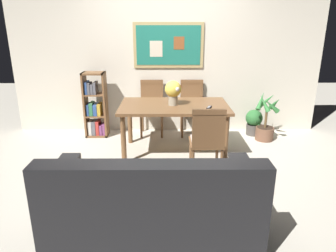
{
  "coord_description": "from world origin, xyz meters",
  "views": [
    {
      "loc": [
        -0.02,
        -3.82,
        1.83
      ],
      "look_at": [
        0.01,
        -0.28,
        0.65
      ],
      "focal_mm": 33.26,
      "sensor_mm": 36.0,
      "label": 1
    }
  ],
  "objects": [
    {
      "name": "dining_chair_near_right",
      "position": [
        0.47,
        -0.37,
        0.54
      ],
      "size": [
        0.4,
        0.41,
        0.91
      ],
      "color": "brown",
      "rests_on": "ground_plane"
    },
    {
      "name": "potted_ivy",
      "position": [
        1.48,
        1.2,
        0.23
      ],
      "size": [
        0.28,
        0.28,
        0.49
      ],
      "color": "#4C4742",
      "rests_on": "ground_plane"
    },
    {
      "name": "wall_back_with_painting",
      "position": [
        0.0,
        1.52,
        1.3
      ],
      "size": [
        5.2,
        0.14,
        2.6
      ],
      "color": "beige",
      "rests_on": "ground_plane"
    },
    {
      "name": "bookshelf",
      "position": [
        -1.19,
        1.18,
        0.47
      ],
      "size": [
        0.36,
        0.28,
        1.07
      ],
      "color": "brown",
      "rests_on": "ground_plane"
    },
    {
      "name": "dining_chair_far_right",
      "position": [
        0.42,
        1.3,
        0.54
      ],
      "size": [
        0.4,
        0.41,
        0.91
      ],
      "color": "brown",
      "rests_on": "ground_plane"
    },
    {
      "name": "dining_table",
      "position": [
        0.1,
        0.45,
        0.63
      ],
      "size": [
        1.53,
        0.93,
        0.72
      ],
      "color": "brown",
      "rests_on": "ground_plane"
    },
    {
      "name": "flower_vase",
      "position": [
        0.09,
        0.44,
        0.93
      ],
      "size": [
        0.24,
        0.23,
        0.34
      ],
      "color": "tan",
      "rests_on": "dining_table"
    },
    {
      "name": "potted_palm",
      "position": [
        1.59,
        0.95,
        0.28
      ],
      "size": [
        0.39,
        0.39,
        0.78
      ],
      "color": "brown",
      "rests_on": "ground_plane"
    },
    {
      "name": "dining_chair_far_left",
      "position": [
        -0.25,
        1.3,
        0.54
      ],
      "size": [
        0.4,
        0.41,
        0.91
      ],
      "color": "brown",
      "rests_on": "ground_plane"
    },
    {
      "name": "ground_plane",
      "position": [
        0.0,
        0.0,
        0.0
      ],
      "size": [
        12.0,
        12.0,
        0.0
      ],
      "primitive_type": "plane",
      "color": "beige"
    },
    {
      "name": "tv_remote",
      "position": [
        0.57,
        0.26,
        0.73
      ],
      "size": [
        0.1,
        0.16,
        0.02
      ],
      "color": "black",
      "rests_on": "dining_table"
    },
    {
      "name": "leather_couch",
      "position": [
        -0.14,
        -1.48,
        0.31
      ],
      "size": [
        1.8,
        0.84,
        0.84
      ],
      "color": "black",
      "rests_on": "ground_plane"
    }
  ]
}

